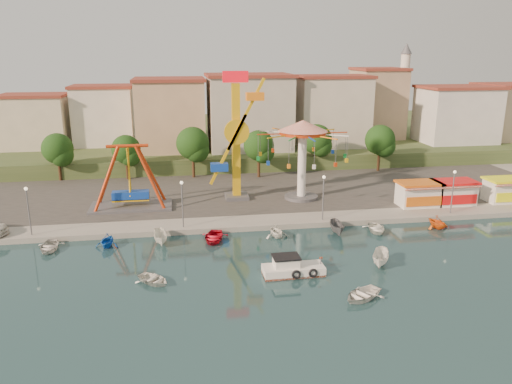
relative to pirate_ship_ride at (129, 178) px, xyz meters
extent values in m
plane|color=#16363D|center=(14.30, -21.36, -4.39)|extent=(200.00, 200.00, 0.00)
cube|color=#9E998E|center=(14.30, 40.64, -4.09)|extent=(200.00, 100.00, 0.60)
cube|color=#4C4944|center=(14.30, 8.64, -3.79)|extent=(90.00, 28.00, 0.01)
cube|color=#384C26|center=(14.30, 45.64, -2.89)|extent=(200.00, 60.00, 3.00)
cube|color=#59595E|center=(0.00, 0.00, -3.64)|extent=(10.00, 5.00, 0.30)
cube|color=#1440B1|center=(0.00, 0.00, -2.19)|extent=(4.50, 1.40, 1.00)
cylinder|color=#B7310E|center=(0.00, 0.00, 4.01)|extent=(5.00, 0.40, 0.40)
cube|color=#59595E|center=(13.51, 1.95, -3.54)|extent=(3.00, 3.00, 0.50)
cube|color=yellow|center=(13.51, 1.95, 3.71)|extent=(1.00, 1.00, 15.00)
cube|color=red|center=(13.51, 1.95, 12.01)|extent=(3.20, 0.50, 1.40)
cylinder|color=yellow|center=(13.51, 1.15, 5.21)|extent=(3.20, 0.50, 3.20)
cube|color=yellow|center=(14.67, 0.95, 7.42)|extent=(4.94, 0.35, 9.03)
cube|color=orange|center=(15.83, 0.95, 9.64)|extent=(2.20, 1.20, 1.00)
cylinder|color=#59595E|center=(21.98, 0.56, -3.59)|extent=(4.40, 4.40, 0.40)
cylinder|color=white|center=(21.98, 0.56, 0.71)|extent=(1.10, 1.10, 9.00)
cylinder|color=#B7310E|center=(21.98, 0.56, 5.01)|extent=(6.00, 6.00, 0.50)
cone|color=red|center=(21.98, 0.56, 5.91)|extent=(6.40, 6.40, 1.40)
cube|color=white|center=(35.79, -4.86, -2.39)|extent=(5.00, 3.00, 2.80)
cube|color=#D36012|center=(35.79, -4.86, -0.84)|extent=(5.40, 3.40, 0.25)
cube|color=red|center=(35.79, -6.56, -1.19)|extent=(5.00, 0.77, 0.43)
cube|color=white|center=(40.56, -4.86, -2.39)|extent=(5.00, 3.00, 2.80)
cube|color=red|center=(40.56, -4.86, -0.84)|extent=(5.40, 3.40, 0.25)
cube|color=red|center=(40.56, -6.56, -1.19)|extent=(5.00, 0.77, 0.43)
cube|color=white|center=(47.86, -4.86, -2.39)|extent=(5.00, 3.00, 2.80)
cube|color=#F0FA15|center=(47.86, -4.86, -0.84)|extent=(5.40, 3.40, 0.25)
cylinder|color=#59595E|center=(-9.70, -8.36, -1.29)|extent=(0.14, 0.14, 5.00)
cylinder|color=#59595E|center=(6.30, -8.36, -1.29)|extent=(0.14, 0.14, 5.00)
cylinder|color=#59595E|center=(22.30, -8.36, -1.29)|extent=(0.14, 0.14, 5.00)
cylinder|color=#59595E|center=(38.30, -8.36, -1.29)|extent=(0.14, 0.14, 5.00)
cylinder|color=#382314|center=(-11.70, 15.62, -2.00)|extent=(0.44, 0.44, 3.60)
sphere|color=black|center=(-11.70, 15.62, 1.10)|extent=(4.60, 4.60, 4.60)
cylinder|color=#382314|center=(-1.70, 14.88, -2.09)|extent=(0.44, 0.44, 3.40)
sphere|color=black|center=(-1.70, 14.88, 0.83)|extent=(4.35, 4.35, 4.35)
cylinder|color=#382314|center=(8.30, 14.45, -1.83)|extent=(0.44, 0.44, 3.92)
sphere|color=black|center=(8.30, 14.45, 1.54)|extent=(5.02, 5.02, 5.02)
cylinder|color=#382314|center=(18.30, 13.00, -1.96)|extent=(0.44, 0.44, 3.66)
sphere|color=black|center=(18.30, 13.00, 1.18)|extent=(4.68, 4.68, 4.68)
cylinder|color=#382314|center=(28.30, 16.00, -1.89)|extent=(0.44, 0.44, 3.80)
sphere|color=black|center=(28.30, 16.00, 1.37)|extent=(4.86, 4.86, 4.86)
cylinder|color=#382314|center=(38.30, 14.18, -1.91)|extent=(0.44, 0.44, 3.77)
sphere|color=black|center=(38.30, 14.18, 1.33)|extent=(4.83, 4.83, 4.83)
cube|color=beige|center=(-19.07, 24.71, 4.54)|extent=(9.26, 9.53, 11.87)
cube|color=silver|center=(-7.03, 30.03, 2.92)|extent=(12.33, 9.01, 8.63)
cube|color=tan|center=(6.11, 30.60, 4.22)|extent=(11.95, 9.28, 11.23)
cube|color=beige|center=(19.90, 27.44, 3.20)|extent=(12.59, 10.50, 9.20)
cube|color=beige|center=(33.37, 30.85, 3.22)|extent=(10.75, 9.23, 9.24)
cube|color=tan|center=(46.67, 28.97, 4.21)|extent=(12.77, 10.96, 11.21)
cube|color=silver|center=(58.45, 27.41, 4.78)|extent=(8.23, 8.98, 12.36)
cube|color=beige|center=(70.33, 32.35, 2.99)|extent=(11.59, 10.93, 8.76)
cylinder|color=silver|center=(50.30, 32.64, 6.61)|extent=(1.80, 1.80, 16.00)
cylinder|color=#59595E|center=(50.30, 32.64, 11.61)|extent=(2.80, 2.80, 0.30)
cone|color=#59595E|center=(50.30, 32.64, 15.61)|extent=(2.20, 2.20, 2.00)
cube|color=white|center=(15.91, -21.01, -4.06)|extent=(5.55, 2.18, 0.99)
cube|color=#B7310E|center=(15.91, -21.01, -4.31)|extent=(5.55, 2.18, 0.18)
cube|color=white|center=(15.25, -20.90, -3.24)|extent=(2.23, 1.69, 0.99)
cube|color=black|center=(15.25, -20.90, -2.68)|extent=(2.46, 1.91, 0.13)
torus|color=black|center=(15.91, -22.11, -3.90)|extent=(0.84, 0.23, 0.84)
torus|color=black|center=(17.45, -22.05, -3.90)|extent=(0.84, 0.23, 0.84)
imported|color=white|center=(3.51, -20.82, -4.05)|extent=(3.97, 3.99, 0.68)
imported|color=white|center=(20.37, -26.37, -4.00)|extent=(4.62, 4.28, 0.78)
imported|color=white|center=(24.44, -20.42, -3.67)|extent=(2.99, 3.96, 1.44)
imported|color=silver|center=(-7.26, -11.56, -4.01)|extent=(2.71, 3.75, 0.77)
imported|color=blue|center=(-1.53, -11.56, -3.67)|extent=(2.87, 3.17, 1.45)
imported|color=silver|center=(3.90, -11.56, -3.70)|extent=(1.77, 3.75, 1.40)
imported|color=red|center=(9.40, -11.56, -3.97)|extent=(3.75, 4.61, 0.84)
imported|color=white|center=(16.22, -11.56, -3.66)|extent=(3.00, 3.28, 1.47)
imported|color=#5D5E62|center=(23.06, -11.56, -3.70)|extent=(1.71, 3.71, 1.39)
imported|color=white|center=(27.57, -11.56, -4.02)|extent=(2.96, 3.89, 0.75)
imported|color=orange|center=(34.89, -11.56, -3.64)|extent=(3.12, 3.40, 1.52)
camera|label=1|loc=(6.13, -61.31, 14.99)|focal=35.00mm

